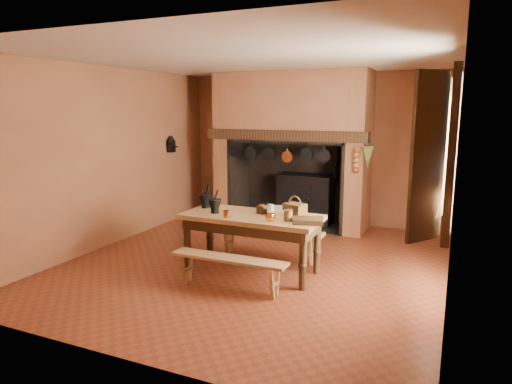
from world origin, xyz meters
TOP-DOWN VIEW (x-y plane):
  - floor at (0.00, 0.00)m, footprint 5.50×5.50m
  - ceiling at (0.00, 0.00)m, footprint 5.50×5.50m
  - back_wall at (0.00, 2.75)m, footprint 5.00×0.02m
  - wall_left at (-2.50, 0.00)m, footprint 0.02×5.50m
  - wall_right at (2.50, 0.00)m, footprint 0.02×5.50m
  - wall_front at (0.00, -2.75)m, footprint 5.00×0.02m
  - chimney_breast at (-0.30, 2.31)m, footprint 2.95×0.96m
  - iron_range at (-0.04, 2.45)m, footprint 1.12×0.55m
  - hearth_pans at (-1.05, 2.22)m, footprint 0.51×0.62m
  - hanging_pans at (-0.34, 1.81)m, footprint 1.92×0.29m
  - onion_string at (1.00, 1.79)m, footprint 0.12×0.10m
  - herb_bunch at (1.18, 1.79)m, footprint 0.20×0.20m
  - window at (2.35, -0.40)m, footprint 0.39×1.75m
  - wall_coffee_mill at (-2.42, 1.55)m, footprint 0.23×0.16m
  - work_table at (0.10, -0.34)m, footprint 1.82×0.81m
  - bench_front at (0.10, -1.00)m, footprint 1.46×0.26m
  - bench_back at (0.10, 0.27)m, footprint 1.60×0.28m
  - mortar_large at (-0.66, -0.22)m, footprint 0.20×0.20m
  - mortar_small at (-0.39, -0.45)m, footprint 0.19×0.19m
  - coffee_grinder at (0.20, -0.23)m, footprint 0.15×0.13m
  - brass_mug_a at (-0.13, -0.62)m, footprint 0.09×0.09m
  - brass_mug_b at (0.56, -0.11)m, footprint 0.09×0.09m
  - mixing_bowl at (0.39, -0.13)m, footprint 0.39×0.39m
  - stoneware_crock at (0.64, -0.45)m, footprint 0.13×0.13m
  - glass_jar at (0.35, -0.32)m, footprint 0.11×0.11m
  - wicker_basket at (0.61, -0.11)m, footprint 0.32×0.27m
  - wooden_tray at (0.90, -0.47)m, footprint 0.42×0.35m
  - brass_cup at (0.45, -0.57)m, footprint 0.14×0.14m

SIDE VIEW (x-z plane):
  - floor at x=0.00m, z-range 0.00..0.00m
  - hearth_pans at x=-1.05m, z-range -0.01..0.19m
  - bench_front at x=0.10m, z-range 0.10..0.51m
  - bench_back at x=0.10m, z-range 0.11..0.56m
  - iron_range at x=-0.04m, z-range -0.32..1.28m
  - work_table at x=0.10m, z-range 0.27..1.06m
  - wooden_tray at x=0.90m, z-range 0.79..0.85m
  - mixing_bowl at x=0.39m, z-range 0.79..0.87m
  - brass_mug_b at x=0.56m, z-range 0.79..0.88m
  - brass_mug_a at x=-0.13m, z-range 0.79..0.88m
  - brass_cup at x=0.45m, z-range 0.79..0.89m
  - coffee_grinder at x=0.20m, z-range 0.77..0.93m
  - stoneware_crock at x=0.64m, z-range 0.79..0.92m
  - glass_jar at x=0.35m, z-range 0.79..0.94m
  - wicker_basket at x=0.61m, z-range 0.74..1.00m
  - mortar_small at x=-0.39m, z-range 0.73..1.05m
  - mortar_large at x=-0.66m, z-range 0.73..1.07m
  - onion_string at x=1.00m, z-range 1.10..1.56m
  - hanging_pans at x=-0.34m, z-range 1.23..1.50m
  - herb_bunch at x=1.18m, z-range 1.21..1.56m
  - back_wall at x=0.00m, z-range 0.00..2.80m
  - wall_left at x=-2.50m, z-range 0.00..2.80m
  - wall_right at x=2.50m, z-range 0.00..2.80m
  - wall_front at x=0.00m, z-range 0.00..2.80m
  - wall_coffee_mill at x=-2.42m, z-range 1.36..1.67m
  - window at x=2.35m, z-range 0.82..2.58m
  - chimney_breast at x=-0.30m, z-range 0.41..3.21m
  - ceiling at x=0.00m, z-range 2.80..2.80m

